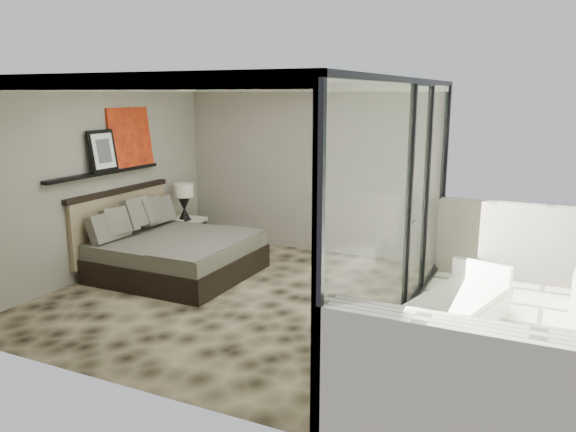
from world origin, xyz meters
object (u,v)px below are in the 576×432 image
at_px(bed, 172,251).
at_px(nightstand, 186,232).
at_px(table_lamp, 184,196).
at_px(lounger, 459,307).

xyz_separation_m(bed, nightstand, (-0.66, 1.27, -0.06)).
relative_size(bed, table_lamp, 3.43).
height_order(bed, lounger, bed).
xyz_separation_m(nightstand, table_lamp, (-0.01, -0.00, 0.63)).
bearing_deg(table_lamp, lounger, -14.96).
height_order(bed, nightstand, bed).
height_order(table_lamp, lounger, table_lamp).
bearing_deg(nightstand, table_lamp, -133.06).
xyz_separation_m(nightstand, lounger, (4.80, -1.29, -0.10)).
bearing_deg(table_lamp, nightstand, 23.17).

